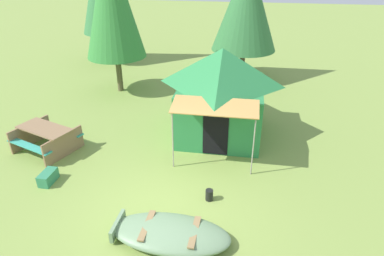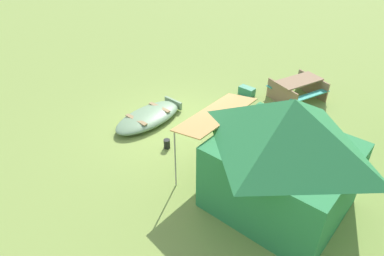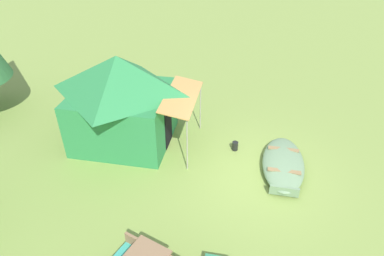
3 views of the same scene
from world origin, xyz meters
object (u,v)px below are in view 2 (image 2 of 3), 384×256
fuel_can (167,144)px  beached_rowboat (149,117)px  cooler_box (247,91)px  canvas_cabin_tent (284,155)px  picnic_table (298,87)px

fuel_can → beached_rowboat: bearing=-114.5°
beached_rowboat → fuel_can: beached_rowboat is taller
beached_rowboat → cooler_box: bearing=158.2°
beached_rowboat → canvas_cabin_tent: size_ratio=0.66×
beached_rowboat → canvas_cabin_tent: (0.59, 5.09, 1.33)m
cooler_box → fuel_can: 4.38m
beached_rowboat → cooler_box: 4.00m
canvas_cabin_tent → picnic_table: size_ratio=1.87×
beached_rowboat → fuel_can: (0.67, 1.47, -0.05)m
beached_rowboat → canvas_cabin_tent: 5.29m
beached_rowboat → cooler_box: size_ratio=4.41×
fuel_can → canvas_cabin_tent: bearing=91.3°
canvas_cabin_tent → fuel_can: (0.08, -3.61, -1.38)m
picnic_table → cooler_box: bearing=-59.6°
beached_rowboat → fuel_can: bearing=65.5°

